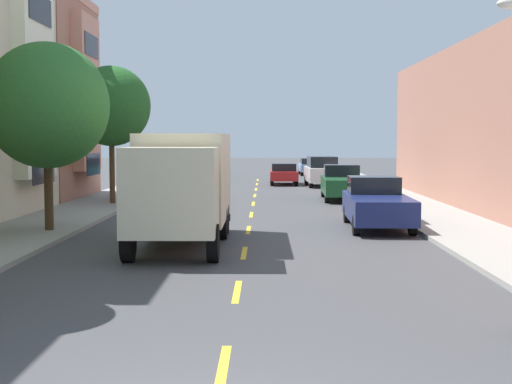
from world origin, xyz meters
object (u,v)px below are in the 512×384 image
delivery_box_truck (183,181)px  parked_suv_orange (163,181)px  street_tree_second (47,106)px  moving_red_sedan (284,173)px  parked_pickup_teal (196,170)px  parked_pickup_forest (343,183)px  parked_pickup_charcoal (205,166)px  street_tree_third (111,106)px  parked_sedan_sky (310,166)px  parked_pickup_navy (377,204)px  parked_suv_white (322,171)px

delivery_box_truck → parked_suv_orange: delivery_box_truck is taller
street_tree_second → moving_red_sedan: size_ratio=1.33×
moving_red_sedan → parked_pickup_teal: bearing=152.5°
parked_pickup_forest → parked_pickup_charcoal: size_ratio=1.00×
street_tree_third → delivery_box_truck: size_ratio=0.83×
street_tree_second → parked_suv_orange: size_ratio=1.25×
street_tree_second → parked_pickup_charcoal: (2.02, 36.29, -3.30)m
parked_sedan_sky → street_tree_second: bearing=-105.6°
parked_pickup_charcoal → street_tree_second: bearing=-93.2°
delivery_box_truck → parked_sedan_sky: size_ratio=1.65×
parked_pickup_navy → parked_pickup_forest: 11.78m
delivery_box_truck → parked_sedan_sky: (6.16, 40.94, -1.10)m
parked_pickup_charcoal → parked_suv_white: 15.04m
delivery_box_truck → parked_pickup_teal: (-2.59, 31.34, -1.02)m
parked_pickup_charcoal → parked_pickup_navy: bearing=-75.7°
street_tree_third → parked_pickup_charcoal: size_ratio=1.17×
parked_pickup_teal → parked_pickup_charcoal: bearing=89.9°
parked_sedan_sky → moving_red_sedan: bearing=-101.3°
street_tree_second → parked_pickup_forest: (10.87, 13.56, -3.30)m
street_tree_third → parked_suv_white: 18.04m
delivery_box_truck → parked_suv_orange: 14.97m
parked_pickup_teal → parked_suv_white: bearing=-30.2°
parked_suv_orange → moving_red_sedan: parked_suv_orange is taller
delivery_box_truck → parked_pickup_charcoal: bearing=93.8°
parked_suv_white → parked_sedan_sky: bearing=89.5°
parked_suv_white → parked_pickup_charcoal: bearing=124.9°
parked_pickup_charcoal → parked_sedan_sky: bearing=14.7°
parked_pickup_forest → parked_suv_orange: 8.97m
parked_pickup_navy → parked_pickup_forest: same height
parked_suv_orange → parked_suv_white: 14.47m
street_tree_third → parked_pickup_forest: 12.08m
delivery_box_truck → parked_sedan_sky: delivery_box_truck is taller
parked_pickup_navy → moving_red_sedan: 24.12m
parked_pickup_forest → parked_suv_orange: size_ratio=1.11×
parked_pickup_teal → parked_pickup_navy: bearing=-72.1°
street_tree_third → parked_suv_orange: 4.79m
parked_pickup_charcoal → parked_pickup_teal: size_ratio=1.00×
parked_pickup_navy → parked_pickup_forest: size_ratio=1.00×
street_tree_third → parked_pickup_forest: bearing=19.0°
delivery_box_truck → parked_suv_orange: bearing=100.1°
parked_suv_white → delivery_box_truck: bearing=-102.9°
parked_sedan_sky → parked_suv_orange: size_ratio=0.94×
parked_pickup_forest → parked_suv_orange: (-8.89, -1.20, 0.16)m
moving_red_sedan → street_tree_third: bearing=-117.2°
street_tree_second → parked_suv_orange: 12.91m
parked_suv_orange → parked_suv_white: size_ratio=0.99×
street_tree_second → moving_red_sedan: bearing=72.3°
delivery_box_truck → moving_red_sedan: delivery_box_truck is taller
parked_pickup_charcoal → parked_suv_orange: size_ratio=1.11×
delivery_box_truck → parked_pickup_teal: bearing=94.7°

